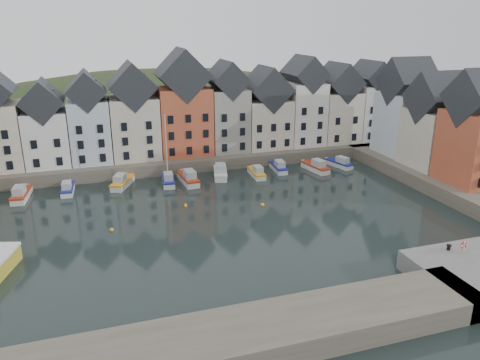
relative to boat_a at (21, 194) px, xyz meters
name	(u,v)px	position (x,y,z in m)	size (l,w,h in m)	color
ground	(231,226)	(25.43, -17.88, -0.70)	(260.00, 260.00, 0.00)	black
far_quay	(182,155)	(25.43, 12.12, 0.30)	(90.00, 16.00, 2.00)	#534C3F
right_quay	(460,181)	(62.43, -14.88, 0.30)	(14.00, 54.00, 2.00)	#534C3F
near_wall	(188,350)	(15.43, -39.88, 0.30)	(50.00, 6.00, 2.00)	#534C3F
hillside	(165,203)	(25.45, 38.12, -18.66)	(153.60, 70.40, 64.00)	#23361B
far_terrace	(201,113)	(28.65, 10.12, 8.18)	(72.37, 8.16, 17.78)	beige
right_terrace	(438,123)	(61.43, -9.81, 8.22)	(8.30, 24.25, 16.36)	silver
mooring_buoys	(190,213)	(21.43, -12.55, -0.55)	(20.50, 5.50, 0.50)	orange
boat_a	(21,194)	(0.00, 0.00, 0.00)	(2.52, 6.27, 2.35)	silver
boat_b	(68,189)	(6.15, 0.74, -0.09)	(1.95, 5.41, 2.05)	silver
boat_c	(122,182)	(13.95, 1.05, 0.00)	(4.21, 6.33, 2.34)	silver
boat_d	(168,180)	(20.81, 0.02, 0.01)	(2.36, 5.88, 10.95)	silver
boat_e	(188,178)	(23.86, -0.43, 0.04)	(2.51, 6.63, 2.50)	silver
boat_f	(220,172)	(29.40, 1.05, 0.05)	(3.54, 6.85, 2.52)	silver
boat_g	(257,173)	(35.04, -0.66, -0.08)	(1.96, 5.52, 2.09)	silver
boat_h	(279,167)	(39.54, 1.04, -0.06)	(2.22, 5.70, 2.14)	silver
boat_i	(316,167)	(45.46, -0.88, -0.01)	(2.87, 6.26, 2.31)	silver
boat_j	(340,163)	(50.43, -0.04, -0.08)	(3.04, 5.70, 2.09)	silver
mooring_bollard	(449,247)	(43.28, -34.38, 1.61)	(0.48, 0.48, 0.56)	black
life_ring_post	(464,245)	(44.13, -35.38, 2.16)	(0.80, 0.17, 1.30)	gray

